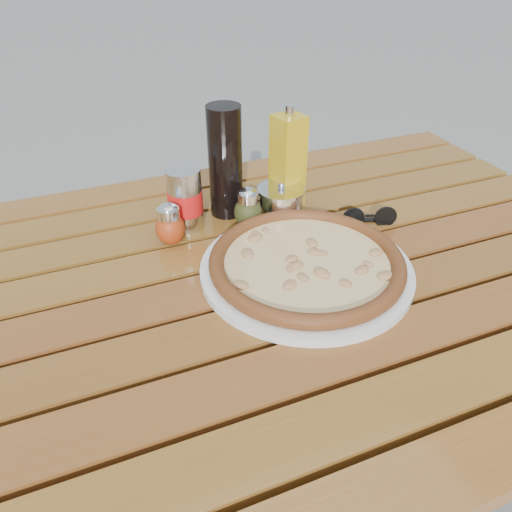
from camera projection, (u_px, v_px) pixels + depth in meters
name	position (u px, v px, depth m)	size (l,w,h in m)	color
table	(260.00, 311.00, 0.88)	(1.40, 0.90, 0.75)	#381D0C
plate	(306.00, 269.00, 0.85)	(0.36, 0.36, 0.01)	silver
pizza	(307.00, 262.00, 0.84)	(0.43, 0.43, 0.03)	#FFEDB6
pepper_shaker	(170.00, 225.00, 0.91)	(0.05, 0.05, 0.08)	#B63B14
oregano_shaker	(248.00, 208.00, 0.96)	(0.07, 0.07, 0.08)	#3A3E19
dark_bottle	(225.00, 162.00, 0.96)	(0.07, 0.07, 0.22)	black
soda_can	(185.00, 199.00, 0.95)	(0.08, 0.08, 0.12)	silver
olive_oil_cruet	(288.00, 161.00, 1.00)	(0.07, 0.07, 0.21)	#BB9513
parmesan_tin	(281.00, 201.00, 1.00)	(0.11, 0.11, 0.07)	white
sunglasses	(369.00, 218.00, 0.97)	(0.11, 0.05, 0.04)	black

